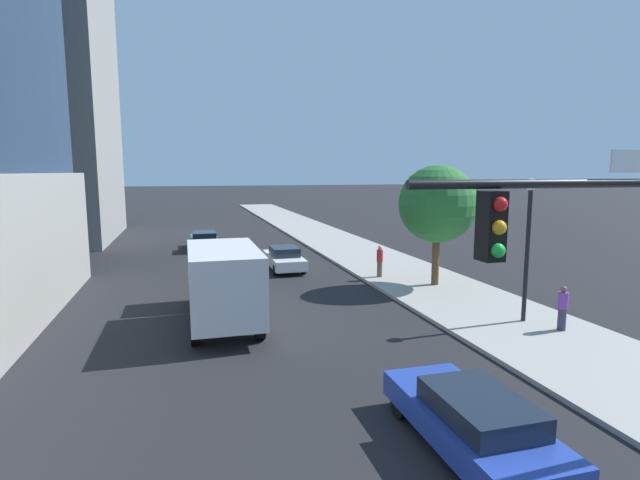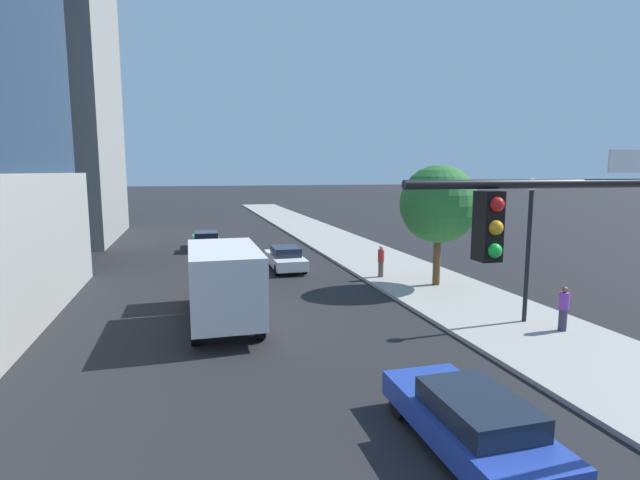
# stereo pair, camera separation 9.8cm
# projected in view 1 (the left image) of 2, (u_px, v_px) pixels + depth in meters

# --- Properties ---
(sidewalk) EXTENTS (5.47, 120.00, 0.15)m
(sidewalk) POSITION_uv_depth(u_px,v_px,m) (414.00, 278.00, 25.98)
(sidewalk) COLOR #9E9B93
(sidewalk) RESTS_ON ground
(construction_building) EXTENTS (18.22, 16.55, 38.08)m
(construction_building) POSITION_uv_depth(u_px,v_px,m) (19.00, 27.00, 38.48)
(construction_building) COLOR gray
(construction_building) RESTS_ON ground
(traffic_light_pole) EXTENTS (6.36, 0.48, 6.12)m
(traffic_light_pole) POSITION_uv_depth(u_px,v_px,m) (632.00, 257.00, 8.07)
(traffic_light_pole) COLOR black
(traffic_light_pole) RESTS_ON sidewalk
(street_lamp) EXTENTS (0.44, 0.44, 5.32)m
(street_lamp) POSITION_uv_depth(u_px,v_px,m) (529.00, 228.00, 17.81)
(street_lamp) COLOR black
(street_lamp) RESTS_ON sidewalk
(street_tree) EXTENTS (3.79, 3.79, 5.88)m
(street_tree) POSITION_uv_depth(u_px,v_px,m) (437.00, 204.00, 23.64)
(street_tree) COLOR brown
(street_tree) RESTS_ON sidewalk
(car_green) EXTENTS (1.90, 4.55, 1.42)m
(car_green) POSITION_uv_depth(u_px,v_px,m) (204.00, 240.00, 35.85)
(car_green) COLOR #1E6638
(car_green) RESTS_ON ground
(car_white) EXTENTS (1.79, 4.68, 1.35)m
(car_white) POSITION_uv_depth(u_px,v_px,m) (284.00, 258.00, 28.58)
(car_white) COLOR silver
(car_white) RESTS_ON ground
(car_blue) EXTENTS (1.86, 4.68, 1.32)m
(car_blue) POSITION_uv_depth(u_px,v_px,m) (472.00, 420.00, 9.93)
(car_blue) COLOR #233D9E
(car_blue) RESTS_ON ground
(box_truck) EXTENTS (2.43, 7.21, 3.02)m
(box_truck) POSITION_uv_depth(u_px,v_px,m) (222.00, 278.00, 18.29)
(box_truck) COLOR silver
(box_truck) RESTS_ON ground
(pedestrian_red_shirt) EXTENTS (0.34, 0.34, 1.68)m
(pedestrian_red_shirt) POSITION_uv_depth(u_px,v_px,m) (380.00, 261.00, 25.85)
(pedestrian_red_shirt) COLOR brown
(pedestrian_red_shirt) RESTS_ON sidewalk
(pedestrian_purple_shirt) EXTENTS (0.34, 0.34, 1.58)m
(pedestrian_purple_shirt) POSITION_uv_depth(u_px,v_px,m) (563.00, 308.00, 17.11)
(pedestrian_purple_shirt) COLOR #38334C
(pedestrian_purple_shirt) RESTS_ON sidewalk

